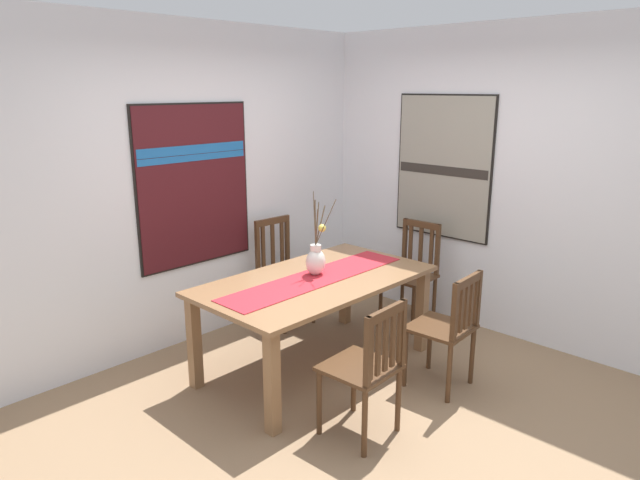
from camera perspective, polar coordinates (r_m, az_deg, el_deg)
ground_plane at (r=4.20m, az=4.35°, el=-16.25°), size 6.40×6.40×0.03m
wall_back at (r=5.04m, az=-11.96°, el=5.44°), size 6.40×0.12×2.70m
wall_side at (r=5.23m, az=17.78°, el=5.40°), size 0.12×6.40×2.70m
dining_table at (r=4.40m, az=-0.43°, el=-5.06°), size 1.84×1.02×0.75m
table_runner at (r=4.37m, az=-0.44°, el=-3.81°), size 1.69×0.36×0.01m
centerpiece_vase at (r=4.41m, az=-0.41°, el=-1.94°), size 0.22×0.23×0.65m
chair_0 at (r=5.35m, az=-3.82°, el=-3.07°), size 0.44×0.44×0.99m
chair_1 at (r=5.39m, az=9.20°, el=-3.18°), size 0.43×0.43×0.96m
chair_2 at (r=3.62m, az=4.77°, el=-12.48°), size 0.44×0.44×0.91m
chair_3 at (r=4.27m, az=12.70°, el=-8.45°), size 0.44×0.44×0.90m
painting_on_back_wall at (r=4.92m, az=-12.49°, el=5.38°), size 1.10×0.05×1.36m
painting_on_side_wall at (r=5.42m, az=12.27°, el=7.16°), size 0.05×0.99×1.31m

